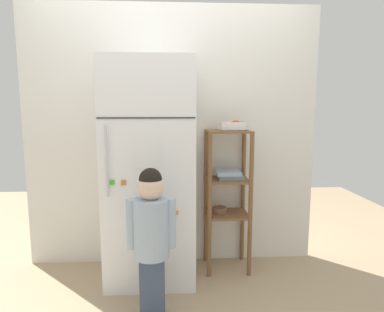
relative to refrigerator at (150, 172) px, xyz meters
name	(u,v)px	position (x,y,z in m)	size (l,w,h in m)	color
ground_plane	(173,276)	(0.18, -0.02, -0.89)	(6.00, 6.00, 0.00)	tan
kitchen_wall_back	(172,138)	(0.18, 0.31, 0.25)	(2.56, 0.03, 2.27)	silver
refrigerator	(150,172)	(0.00, 0.00, 0.00)	(0.70, 0.59, 1.77)	white
child_standing	(151,227)	(0.04, -0.51, -0.27)	(0.33, 0.24, 1.01)	#3E4C66
pantry_shelf_unit	(227,187)	(0.65, 0.12, -0.16)	(0.37, 0.33, 1.21)	brown
fruit_bin	(234,126)	(0.69, 0.11, 0.36)	(0.21, 0.18, 0.08)	white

